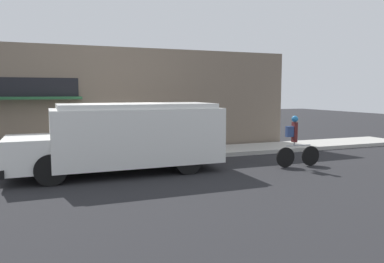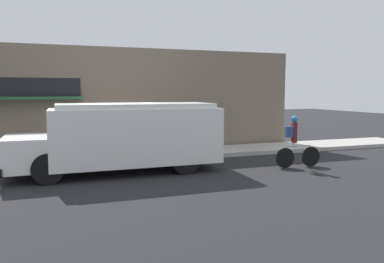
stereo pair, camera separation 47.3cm
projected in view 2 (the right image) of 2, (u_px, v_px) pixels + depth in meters
name	position (u px, v px, depth m)	size (l,w,h in m)	color
ground_plane	(120.00, 164.00, 13.42)	(70.00, 70.00, 0.00)	#232326
sidewalk	(115.00, 157.00, 14.41)	(28.00, 2.14, 0.16)	#ADAAA3
storefront	(108.00, 101.00, 15.36)	(16.65, 0.81, 4.40)	#756656
school_bus	(125.00, 136.00, 11.95)	(6.54, 2.61, 2.21)	white
cyclist	(295.00, 143.00, 12.72)	(1.70, 0.22, 1.77)	black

